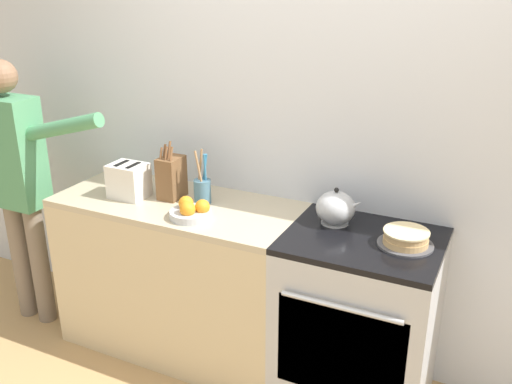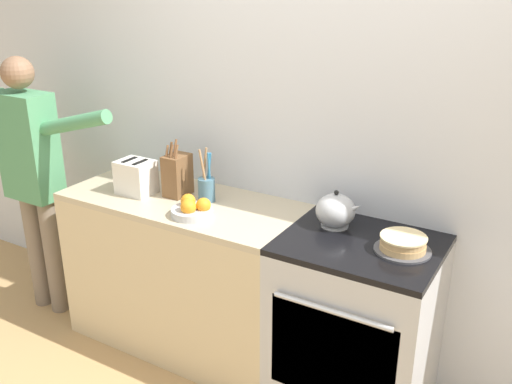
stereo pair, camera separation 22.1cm
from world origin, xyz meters
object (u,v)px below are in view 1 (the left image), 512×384
object	(u,v)px
layer_cake	(406,239)
knife_block	(171,177)
tea_kettle	(336,208)
toaster	(129,181)
stove_range	(357,321)
person_baker	(17,173)
fruit_bowl	(191,211)
utensil_crock	(202,189)

from	to	relation	value
layer_cake	knife_block	xyz separation A→B (m)	(-1.28, 0.03, 0.08)
tea_kettle	toaster	world-z (taller)	toaster
stove_range	tea_kettle	size ratio (longest dim) A/B	3.87
stove_range	person_baker	world-z (taller)	person_baker
knife_block	fruit_bowl	bearing A→B (deg)	-38.38
tea_kettle	stove_range	bearing A→B (deg)	-31.23
stove_range	person_baker	size ratio (longest dim) A/B	0.56
utensil_crock	person_baker	world-z (taller)	person_baker
toaster	person_baker	xyz separation A→B (m)	(-0.72, -0.11, -0.03)
layer_cake	toaster	distance (m)	1.50
toaster	person_baker	world-z (taller)	person_baker
tea_kettle	knife_block	size ratio (longest dim) A/B	0.73
fruit_bowl	toaster	size ratio (longest dim) A/B	1.01
stove_range	tea_kettle	world-z (taller)	tea_kettle
layer_cake	utensil_crock	size ratio (longest dim) A/B	0.86
utensil_crock	person_baker	distance (m)	1.15
stove_range	layer_cake	world-z (taller)	layer_cake
stove_range	layer_cake	size ratio (longest dim) A/B	3.59
toaster	tea_kettle	bearing A→B (deg)	7.81
stove_range	utensil_crock	size ratio (longest dim) A/B	3.10
knife_block	stove_range	bearing A→B (deg)	-2.36
tea_kettle	person_baker	size ratio (longest dim) A/B	0.14
stove_range	fruit_bowl	size ratio (longest dim) A/B	4.27
layer_cake	utensil_crock	world-z (taller)	utensil_crock
tea_kettle	toaster	xyz separation A→B (m)	(-1.14, -0.16, 0.01)
utensil_crock	fruit_bowl	size ratio (longest dim) A/B	1.38
utensil_crock	layer_cake	bearing A→B (deg)	-2.18
tea_kettle	person_baker	world-z (taller)	person_baker
utensil_crock	fruit_bowl	distance (m)	0.21
tea_kettle	toaster	bearing A→B (deg)	-172.19
utensil_crock	person_baker	bearing A→B (deg)	-169.24
utensil_crock	person_baker	size ratio (longest dim) A/B	0.18
utensil_crock	fruit_bowl	xyz separation A→B (m)	(0.05, -0.20, -0.04)
stove_range	person_baker	distance (m)	2.10
stove_range	utensil_crock	world-z (taller)	utensil_crock
tea_kettle	knife_block	bearing A→B (deg)	-176.21
layer_cake	knife_block	world-z (taller)	knife_block
stove_range	fruit_bowl	bearing A→B (deg)	-170.44
fruit_bowl	tea_kettle	bearing A→B (deg)	20.17
knife_block	fruit_bowl	xyz separation A→B (m)	(0.24, -0.19, -0.08)
stove_range	layer_cake	distance (m)	0.53
layer_cake	tea_kettle	bearing A→B (deg)	165.40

